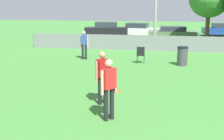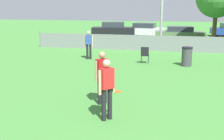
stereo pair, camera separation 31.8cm
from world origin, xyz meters
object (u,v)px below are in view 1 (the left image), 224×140
Objects in this scene: folding_chair_sideline at (141,54)px; trash_bin at (182,56)px; frisbee_disc at (117,91)px; parked_car_olive at (172,33)px; player_thrower_red at (109,86)px; parked_car_dark at (106,29)px; player_defender_red at (102,74)px; parked_car_white at (137,30)px; parked_car_blue at (223,30)px; spectator_in_blue at (84,43)px.

trash_bin reaches higher than folding_chair_sideline.
parked_car_olive is at bearing 82.76° from frisbee_disc.
folding_chair_sideline is (0.09, 8.19, -0.45)m from player_thrower_red.
player_defender_red is at bearing -88.74° from parked_car_dark.
player_thrower_red is 8.34m from trash_bin.
parked_car_white and parked_car_blue have the same top height.
parked_car_olive is (5.28, 11.12, -0.30)m from spectator_in_blue.
player_defender_red reaches higher than parked_car_blue.
player_thrower_red is 0.40× the size of parked_car_blue.
frisbee_disc is 20.46m from parked_car_dark.
parked_car_blue is at bearing 38.26° from parked_car_olive.
player_thrower_red reaches higher than parked_car_olive.
folding_chair_sideline is 14.92m from parked_car_white.
spectator_in_blue is at bearing -11.12° from folding_chair_sideline.
spectator_in_blue is 1.81× the size of folding_chair_sideline.
folding_chair_sideline is at bearing 37.08° from player_defender_red.
parked_car_blue is at bearing 73.46° from trash_bin.
frisbee_disc is at bearing -101.47° from parked_car_olive.
parked_car_dark reaches higher than folding_chair_sideline.
player_defender_red is 1.71m from frisbee_disc.
player_defender_red is 24.80m from parked_car_blue.
spectator_in_blue is (-2.87, 7.51, -0.02)m from player_defender_red.
frisbee_disc is at bearing -114.38° from parked_car_blue.
parked_car_olive is (3.65, -3.12, -0.02)m from parked_car_white.
player_thrower_red is 1.68× the size of trash_bin.
folding_chair_sideline is at bearing -103.24° from parked_car_olive.
spectator_in_blue is at bearing 116.78° from frisbee_disc.
parked_car_white reaches higher than parked_car_olive.
parked_car_blue is (7.22, 16.61, 0.16)m from folding_chair_sideline.
folding_chair_sideline is at bearing 166.32° from spectator_in_blue.
folding_chair_sideline is (0.34, 5.54, 0.51)m from frisbee_disc.
parked_car_dark reaches higher than trash_bin.
folding_chair_sideline is 18.11m from parked_car_blue.
parked_car_blue reaches higher than folding_chair_sideline.
player_defender_red and player_thrower_red have the same top height.
parked_car_blue is (9.02, 1.80, 0.01)m from parked_car_white.
player_defender_red is at bearing -99.00° from frisbee_disc.
parked_car_white is at bearing -84.68° from folding_chair_sideline.
folding_chair_sideline is 0.20× the size of parked_car_olive.
parked_car_olive is at bearing -31.64° from parked_car_dark.
parked_car_dark is (-5.03, 22.53, -0.28)m from player_thrower_red.
player_defender_red is 18.79m from parked_car_olive.
parked_car_white is at bearing -100.68° from spectator_in_blue.
spectator_in_blue is 6.92m from frisbee_disc.
parked_car_olive is at bearing -100.60° from folding_chair_sideline.
parked_car_blue is at bearing 23.38° from player_defender_red.
frisbee_disc is 0.06× the size of parked_car_white.
folding_chair_sideline is (3.42, -0.58, -0.43)m from spectator_in_blue.
folding_chair_sideline is at bearing -81.21° from parked_car_dark.
trash_bin is (2.57, 5.35, 0.50)m from frisbee_disc.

